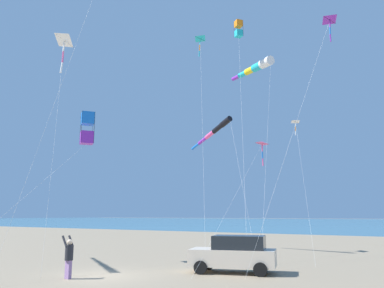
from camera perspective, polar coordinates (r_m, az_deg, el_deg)
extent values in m
plane|color=gray|center=(20.35, -13.02, -18.18)|extent=(600.00, 600.00, 0.00)
cube|color=beige|center=(20.86, 5.94, -16.10)|extent=(3.07, 4.66, 0.84)
cube|color=black|center=(20.75, 6.86, -14.01)|extent=(2.34, 2.95, 0.68)
cylinder|color=black|center=(20.30, 1.25, -17.51)|extent=(0.41, 0.70, 0.66)
cylinder|color=black|center=(22.09, 2.44, -16.91)|extent=(0.41, 0.70, 0.66)
cylinder|color=black|center=(19.81, 9.89, -17.54)|extent=(0.41, 0.70, 0.66)
cylinder|color=black|center=(21.64, 10.36, -16.90)|extent=(0.41, 0.70, 0.66)
cube|color=#1EB7C6|center=(23.02, 8.67, -16.91)|extent=(0.60, 0.40, 0.36)
cube|color=white|center=(23.00, 8.65, -16.39)|extent=(0.62, 0.42, 0.06)
cube|color=#8E6B9E|center=(19.75, -17.55, -17.01)|extent=(0.20, 0.34, 0.83)
cylinder|color=#232328|center=(19.67, -17.42, -14.84)|extent=(0.42, 0.42, 0.68)
sphere|color=beige|center=(19.63, -17.35, -13.47)|extent=(0.26, 0.26, 0.26)
cylinder|color=#232328|center=(19.68, -18.04, -13.29)|extent=(0.15, 0.43, 0.52)
cylinder|color=#232328|center=(19.86, -17.19, -13.31)|extent=(0.15, 0.43, 0.52)
pyramid|color=#EF4C93|center=(33.21, 10.17, 0.20)|extent=(1.52, 1.20, 0.29)
cylinder|color=black|center=(33.20, 10.15, 0.07)|extent=(0.34, 1.15, 0.21)
cylinder|color=#EF4C93|center=(33.13, 10.17, -0.55)|extent=(0.13, 0.11, 0.60)
cylinder|color=blue|center=(33.05, 10.20, -1.57)|extent=(0.16, 0.13, 0.61)
cylinder|color=#EF4C93|center=(33.01, 10.26, -2.62)|extent=(0.16, 0.10, 0.61)
cylinder|color=white|center=(25.71, 6.55, -6.94)|extent=(14.36, 2.26, 8.71)
cylinder|color=white|center=(22.24, -18.28, 8.73)|extent=(4.58, 2.67, 19.86)
cylinder|color=black|center=(32.00, 4.94, 3.24)|extent=(0.97, 1.35, 0.80)
cylinder|color=black|center=(32.81, 3.75, 2.28)|extent=(0.90, 1.31, 0.73)
cylinder|color=#EF4C93|center=(33.64, 2.62, 1.37)|extent=(0.83, 1.26, 0.67)
cylinder|color=purple|center=(34.49, 1.55, 0.50)|extent=(0.76, 1.22, 0.61)
cylinder|color=blue|center=(35.36, 0.53, -0.33)|extent=(0.70, 1.17, 0.54)
cylinder|color=white|center=(26.84, 7.20, -5.26)|extent=(6.39, 4.83, 10.39)
cube|color=orange|center=(37.69, 6.76, 16.95)|extent=(0.83, 0.83, 0.60)
cube|color=#1EB7C6|center=(37.26, 6.80, 15.65)|extent=(0.83, 0.83, 0.60)
cylinder|color=black|center=(37.58, 6.14, 16.21)|extent=(0.02, 0.02, 1.55)
cylinder|color=black|center=(37.11, 6.59, 16.58)|extent=(0.02, 0.02, 1.55)
cylinder|color=black|center=(37.84, 6.96, 16.03)|extent=(0.02, 0.02, 1.55)
cylinder|color=black|center=(37.38, 7.43, 16.39)|extent=(0.02, 0.02, 1.55)
cylinder|color=white|center=(27.60, 7.27, 3.50)|extent=(12.08, 5.97, 18.83)
cylinder|color=white|center=(36.64, 10.75, 11.59)|extent=(1.49, 1.64, 0.93)
cylinder|color=#1EB7C6|center=(37.71, 9.58, 11.05)|extent=(1.39, 1.57, 0.82)
cylinder|color=yellow|center=(38.81, 8.47, 10.54)|extent=(1.29, 1.50, 0.70)
cylinder|color=#1EB7C6|center=(39.92, 7.44, 10.05)|extent=(1.18, 1.43, 0.59)
cylinder|color=purple|center=(41.05, 6.46, 9.59)|extent=(1.08, 1.36, 0.47)
cylinder|color=white|center=(28.60, 10.85, 0.38)|extent=(10.40, 2.94, 16.16)
pyramid|color=purple|center=(26.03, 19.42, 16.74)|extent=(1.12, 1.17, 0.35)
cylinder|color=black|center=(26.00, 19.39, 16.65)|extent=(0.66, 0.54, 0.36)
cylinder|color=purple|center=(25.87, 19.41, 16.13)|extent=(0.11, 0.08, 0.45)
cylinder|color=blue|center=(25.66, 19.44, 15.25)|extent=(0.10, 0.11, 0.45)
cylinder|color=purple|center=(25.49, 19.49, 14.33)|extent=(0.11, 0.07, 0.45)
cylinder|color=white|center=(21.40, 14.48, 1.65)|extent=(5.72, 3.27, 14.37)
pyramid|color=white|center=(37.62, 14.82, 3.22)|extent=(0.99, 1.09, 0.25)
cylinder|color=black|center=(37.60, 14.81, 3.14)|extent=(0.69, 0.44, 0.23)
cylinder|color=white|center=(37.53, 14.81, 2.78)|extent=(0.12, 0.10, 0.42)
cylinder|color=orange|center=(37.44, 14.80, 2.17)|extent=(0.10, 0.11, 0.41)
cylinder|color=white|center=(37.36, 14.81, 1.55)|extent=(0.08, 0.09, 0.41)
cylinder|color=white|center=(30.49, 15.86, -4.63)|extent=(11.74, 4.49, 11.35)
pyramid|color=#1EB7C6|center=(41.26, 1.23, 15.14)|extent=(1.45, 1.62, 0.34)
cylinder|color=black|center=(41.22, 1.21, 15.05)|extent=(1.05, 0.61, 0.27)
cylinder|color=#1EB7C6|center=(41.06, 1.18, 14.59)|extent=(0.17, 0.17, 0.62)
cylinder|color=orange|center=(40.83, 1.12, 13.80)|extent=(0.15, 0.19, 0.62)
cylinder|color=#1EB7C6|center=(40.61, 1.06, 12.99)|extent=(0.14, 0.16, 0.62)
cylinder|color=white|center=(31.38, 1.50, 3.28)|extent=(11.41, 7.29, 20.46)
cube|color=blue|center=(26.80, -14.92, 3.59)|extent=(1.13, 1.13, 0.81)
cube|color=purple|center=(26.53, -15.05, 0.87)|extent=(1.13, 1.13, 0.81)
cylinder|color=black|center=(27.01, -15.93, 2.12)|extent=(0.02, 0.02, 2.10)
cylinder|color=black|center=(26.23, -15.76, 2.48)|extent=(0.02, 0.02, 2.10)
cylinder|color=black|center=(27.09, -14.23, 2.00)|extent=(0.02, 0.02, 2.10)
cylinder|color=black|center=(26.31, -14.01, 2.35)|extent=(0.02, 0.02, 2.10)
cylinder|color=white|center=(21.34, -23.27, -7.20)|extent=(10.89, 3.50, 7.45)
pyramid|color=white|center=(28.04, -17.95, 14.26)|extent=(1.55, 1.87, 0.65)
cylinder|color=black|center=(27.99, -18.05, 14.12)|extent=(1.19, 0.53, 0.69)
cylinder|color=white|center=(27.81, -18.13, 13.31)|extent=(0.15, 0.11, 0.73)
cylinder|color=#EF4C93|center=(27.57, -18.26, 11.91)|extent=(0.21, 0.24, 0.73)
cylinder|color=white|center=(27.34, -18.44, 10.49)|extent=(0.22, 0.17, 0.73)
cylinder|color=white|center=(23.34, -19.35, 0.65)|extent=(3.58, 3.92, 14.15)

